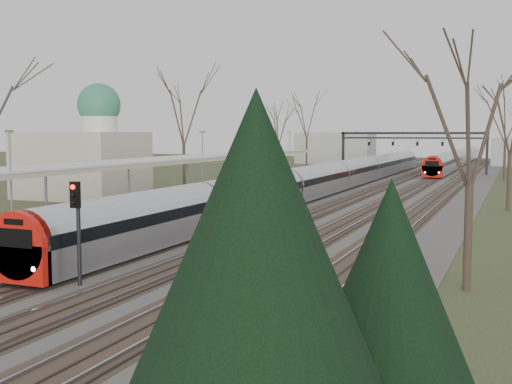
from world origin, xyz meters
TOP-DOWN VIEW (x-y plane):
  - track_bed at (0.26, 55.00)m, footprint 24.00×160.00m
  - platform at (-9.05, 37.50)m, footprint 3.50×69.00m
  - canopy at (-9.05, 32.99)m, footprint 4.10×50.00m
  - dome_building at (-21.71, 38.00)m, footprint 10.00×8.00m
  - signal_gantry at (0.29, 84.99)m, footprint 21.00×0.59m
  - evergreen_clump at (11.92, -1.20)m, footprint 5.90×7.10m
  - tree_west_far at (-17.00, 48.00)m, footprint 5.50×5.50m
  - tree_east_near at (13.00, 15.00)m, footprint 4.50×4.50m
  - tree_east_far at (14.00, 42.00)m, footprint 5.00×5.00m
  - train_near at (-2.50, 53.47)m, footprint 2.62×90.21m
  - train_far at (4.50, 111.06)m, footprint 2.62×75.21m
  - signal_post at (-0.75, 9.99)m, footprint 0.35×0.45m

SIDE VIEW (x-z plane):
  - track_bed at x=0.26m, z-range -0.05..0.17m
  - platform at x=-9.05m, z-range 0.00..1.00m
  - train_near at x=-2.50m, z-range -0.05..3.00m
  - train_far at x=4.50m, z-range -0.05..3.00m
  - signal_post at x=-0.75m, z-range 0.67..4.77m
  - evergreen_clump at x=11.92m, z-range 0.02..6.52m
  - dome_building at x=-21.71m, z-range -1.43..8.87m
  - canopy at x=-9.05m, z-range 2.37..5.48m
  - signal_gantry at x=0.29m, z-range 1.87..7.95m
  - tree_east_near at x=13.00m, z-range 1.92..11.19m
  - tree_east_far at x=14.00m, z-range 2.14..12.44m
  - tree_west_far at x=-17.00m, z-range 2.35..13.68m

